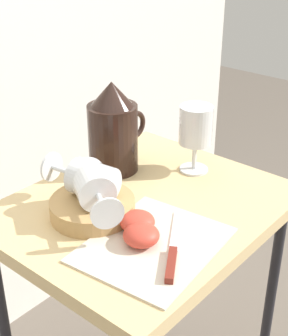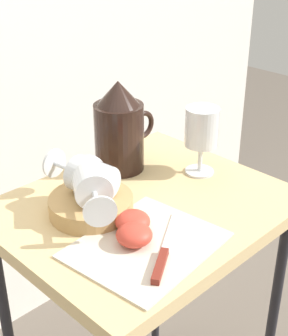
{
  "view_description": "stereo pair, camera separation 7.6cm",
  "coord_description": "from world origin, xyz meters",
  "px_view_note": "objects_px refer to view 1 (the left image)",
  "views": [
    {
      "loc": [
        -0.67,
        -0.57,
        1.23
      ],
      "look_at": [
        0.0,
        0.0,
        0.78
      ],
      "focal_mm": 54.49,
      "sensor_mm": 36.0,
      "label": 1
    },
    {
      "loc": [
        -0.61,
        -0.62,
        1.23
      ],
      "look_at": [
        0.0,
        0.0,
        0.78
      ],
      "focal_mm": 54.49,
      "sensor_mm": 36.0,
      "label": 2
    }
  ],
  "objects_px": {
    "table": "(144,233)",
    "wine_glass_tipped_far": "(93,186)",
    "apple_half_left": "(141,235)",
    "wine_glass_tipped_near": "(91,180)",
    "basket_tray": "(92,208)",
    "pitcher": "(113,135)",
    "knife": "(173,254)",
    "wine_glass_upright": "(196,129)",
    "apple_half_right": "(137,222)"
  },
  "relations": [
    {
      "from": "wine_glass_upright",
      "to": "wine_glass_tipped_near",
      "type": "height_order",
      "value": "wine_glass_upright"
    },
    {
      "from": "basket_tray",
      "to": "knife",
      "type": "bearing_deg",
      "value": -91.8
    },
    {
      "from": "pitcher",
      "to": "knife",
      "type": "bearing_deg",
      "value": -120.23
    },
    {
      "from": "wine_glass_upright",
      "to": "apple_half_left",
      "type": "height_order",
      "value": "wine_glass_upright"
    },
    {
      "from": "basket_tray",
      "to": "wine_glass_upright",
      "type": "relative_size",
      "value": 1.07
    },
    {
      "from": "knife",
      "to": "apple_half_right",
      "type": "bearing_deg",
      "value": 78.05
    },
    {
      "from": "wine_glass_tipped_near",
      "to": "apple_half_right",
      "type": "bearing_deg",
      "value": -87.77
    },
    {
      "from": "pitcher",
      "to": "wine_glass_tipped_near",
      "type": "distance_m",
      "value": 0.18
    },
    {
      "from": "wine_glass_tipped_far",
      "to": "apple_half_left",
      "type": "relative_size",
      "value": 2.56
    },
    {
      "from": "table",
      "to": "wine_glass_tipped_near",
      "type": "relative_size",
      "value": 4.49
    },
    {
      "from": "wine_glass_tipped_far",
      "to": "apple_half_right",
      "type": "distance_m",
      "value": 0.11
    },
    {
      "from": "pitcher",
      "to": "apple_half_left",
      "type": "height_order",
      "value": "pitcher"
    },
    {
      "from": "table",
      "to": "knife",
      "type": "height_order",
      "value": "knife"
    },
    {
      "from": "table",
      "to": "wine_glass_tipped_far",
      "type": "relative_size",
      "value": 4.23
    },
    {
      "from": "apple_half_right",
      "to": "wine_glass_tipped_far",
      "type": "bearing_deg",
      "value": 100.77
    },
    {
      "from": "wine_glass_upright",
      "to": "apple_half_left",
      "type": "relative_size",
      "value": 2.37
    },
    {
      "from": "basket_tray",
      "to": "wine_glass_tipped_near",
      "type": "xyz_separation_m",
      "value": [
        0.01,
        0.01,
        0.05
      ]
    },
    {
      "from": "wine_glass_tipped_near",
      "to": "knife",
      "type": "height_order",
      "value": "wine_glass_tipped_near"
    },
    {
      "from": "wine_glass_upright",
      "to": "wine_glass_tipped_near",
      "type": "xyz_separation_m",
      "value": [
        -0.27,
        0.05,
        -0.03
      ]
    },
    {
      "from": "apple_half_right",
      "to": "knife",
      "type": "height_order",
      "value": "apple_half_right"
    },
    {
      "from": "wine_glass_tipped_near",
      "to": "wine_glass_tipped_far",
      "type": "bearing_deg",
      "value": -124.73
    },
    {
      "from": "basket_tray",
      "to": "apple_half_right",
      "type": "distance_m",
      "value": 0.1
    },
    {
      "from": "table",
      "to": "basket_tray",
      "type": "xyz_separation_m",
      "value": [
        -0.1,
        0.05,
        0.09
      ]
    },
    {
      "from": "wine_glass_tipped_near",
      "to": "apple_half_right",
      "type": "distance_m",
      "value": 0.12
    },
    {
      "from": "wine_glass_tipped_far",
      "to": "apple_half_left",
      "type": "bearing_deg",
      "value": -94.39
    },
    {
      "from": "pitcher",
      "to": "wine_glass_tipped_near",
      "type": "height_order",
      "value": "pitcher"
    },
    {
      "from": "table",
      "to": "wine_glass_tipped_far",
      "type": "height_order",
      "value": "wine_glass_tipped_far"
    },
    {
      "from": "wine_glass_upright",
      "to": "apple_half_right",
      "type": "distance_m",
      "value": 0.28
    },
    {
      "from": "basket_tray",
      "to": "apple_half_left",
      "type": "relative_size",
      "value": 2.53
    },
    {
      "from": "basket_tray",
      "to": "wine_glass_tipped_near",
      "type": "distance_m",
      "value": 0.05
    },
    {
      "from": "wine_glass_tipped_far",
      "to": "knife",
      "type": "distance_m",
      "value": 0.2
    },
    {
      "from": "table",
      "to": "pitcher",
      "type": "relative_size",
      "value": 3.4
    },
    {
      "from": "wine_glass_tipped_near",
      "to": "knife",
      "type": "relative_size",
      "value": 0.85
    },
    {
      "from": "wine_glass_upright",
      "to": "apple_half_left",
      "type": "distance_m",
      "value": 0.32
    },
    {
      "from": "basket_tray",
      "to": "wine_glass_tipped_near",
      "type": "bearing_deg",
      "value": 47.81
    },
    {
      "from": "pitcher",
      "to": "apple_half_left",
      "type": "relative_size",
      "value": 3.18
    },
    {
      "from": "basket_tray",
      "to": "pitcher",
      "type": "relative_size",
      "value": 0.8
    },
    {
      "from": "wine_glass_upright",
      "to": "wine_glass_tipped_far",
      "type": "height_order",
      "value": "wine_glass_upright"
    },
    {
      "from": "table",
      "to": "knife",
      "type": "bearing_deg",
      "value": -124.38
    },
    {
      "from": "pitcher",
      "to": "wine_glass_upright",
      "type": "bearing_deg",
      "value": -52.06
    },
    {
      "from": "table",
      "to": "apple_half_right",
      "type": "bearing_deg",
      "value": -146.64
    },
    {
      "from": "pitcher",
      "to": "wine_glass_tipped_far",
      "type": "distance_m",
      "value": 0.21
    },
    {
      "from": "table",
      "to": "wine_glass_upright",
      "type": "height_order",
      "value": "wine_glass_upright"
    },
    {
      "from": "basket_tray",
      "to": "wine_glass_tipped_far",
      "type": "relative_size",
      "value": 0.99
    },
    {
      "from": "table",
      "to": "wine_glass_upright",
      "type": "bearing_deg",
      "value": 2.28
    },
    {
      "from": "wine_glass_tipped_near",
      "to": "apple_half_left",
      "type": "bearing_deg",
      "value": -99.01
    },
    {
      "from": "table",
      "to": "apple_half_left",
      "type": "height_order",
      "value": "apple_half_left"
    },
    {
      "from": "basket_tray",
      "to": "apple_half_right",
      "type": "height_order",
      "value": "apple_half_right"
    },
    {
      "from": "basket_tray",
      "to": "apple_half_right",
      "type": "bearing_deg",
      "value": -81.96
    },
    {
      "from": "basket_tray",
      "to": "knife",
      "type": "xyz_separation_m",
      "value": [
        -0.01,
        -0.2,
        -0.01
      ]
    }
  ]
}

